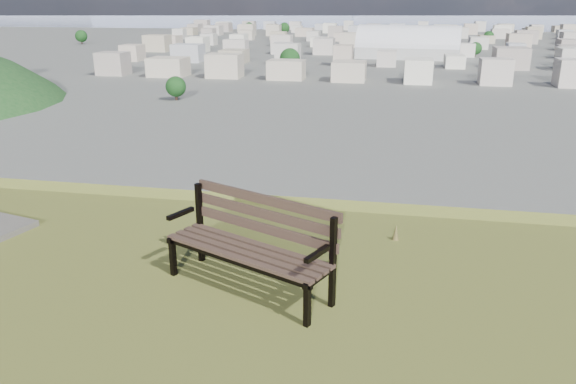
# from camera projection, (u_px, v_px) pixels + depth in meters

# --- Properties ---
(park_bench) EXTENTS (1.72, 1.17, 0.87)m
(park_bench) POSITION_uv_depth(u_px,v_px,m) (253.00, 239.00, 5.19)
(park_bench) COLOR #463428
(park_bench) RESTS_ON hilltop_mesa
(arena) EXTENTS (51.20, 26.15, 20.76)m
(arena) POSITION_uv_depth(u_px,v_px,m) (408.00, 48.00, 275.60)
(arena) COLOR #B9B9B5
(arena) RESTS_ON ground
(city_blocks) EXTENTS (395.00, 361.00, 7.00)m
(city_blocks) POSITION_uv_depth(u_px,v_px,m) (397.00, 37.00, 377.04)
(city_blocks) COLOR beige
(city_blocks) RESTS_ON ground
(city_trees) EXTENTS (406.52, 387.20, 9.98)m
(city_trees) POSITION_uv_depth(u_px,v_px,m) (347.00, 43.00, 311.29)
(city_trees) COLOR #332219
(city_trees) RESTS_ON ground
(bay_water) EXTENTS (2400.00, 700.00, 0.12)m
(bay_water) POSITION_uv_depth(u_px,v_px,m) (400.00, 19.00, 847.54)
(bay_water) COLOR gray
(bay_water) RESTS_ON ground
(far_hills) EXTENTS (2050.00, 340.00, 60.00)m
(far_hills) POSITION_uv_depth(u_px,v_px,m) (375.00, 0.00, 1317.10)
(far_hills) COLOR #959DB9
(far_hills) RESTS_ON ground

